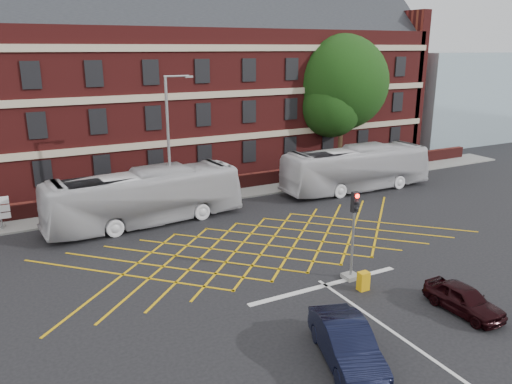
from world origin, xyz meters
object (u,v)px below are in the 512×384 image
bus_right (356,169)px  car_navy (347,344)px  car_maroon (464,299)px  bus_left (145,197)px  street_lamp (171,170)px  deciduous_tree (340,89)px  direction_signs (0,209)px  traffic_light_near (353,244)px  utility_cabinet (363,281)px

bus_right → car_navy: bearing=142.2°
bus_right → car_maroon: (-7.79, -16.72, -1.09)m
bus_left → street_lamp: street_lamp is taller
car_navy → car_maroon: 6.42m
deciduous_tree → street_lamp: 20.09m
direction_signs → bus_left: bearing=-18.2°
car_maroon → traffic_light_near: bearing=113.6°
car_navy → street_lamp: size_ratio=0.50×
direction_signs → utility_cabinet: (14.15, -15.93, -0.95)m
bus_right → utility_cabinet: bearing=144.2°
car_navy → utility_cabinet: bearing=62.3°
car_navy → traffic_light_near: (4.27, 5.15, 1.03)m
car_maroon → direction_signs: (-16.53, 19.40, 0.79)m
car_navy → utility_cabinet: 5.66m
traffic_light_near → bus_left: bearing=117.9°
bus_right → direction_signs: 24.47m
bus_right → car_navy: 22.33m
bus_right → deciduous_tree: deciduous_tree is taller
car_navy → bus_left: bearing=114.8°
bus_left → bus_right: (16.32, -0.05, -0.02)m
bus_right → direction_signs: size_ratio=5.49×
traffic_light_near → direction_signs: bearing=134.3°
bus_right → traffic_light_near: bearing=142.3°
car_navy → street_lamp: bearing=108.5°
deciduous_tree → car_navy: bearing=-126.1°
deciduous_tree → street_lamp: bearing=-158.8°
car_navy → direction_signs: bearing=134.7°
street_lamp → car_maroon: bearing=-69.0°
traffic_light_near → utility_cabinet: (-0.24, -1.19, -1.33)m
street_lamp → direction_signs: (-9.89, 2.08, -1.69)m
bus_right → direction_signs: (-24.32, 2.68, -0.30)m
bus_left → street_lamp: (1.90, 0.55, 1.37)m
bus_left → car_maroon: bus_left is taller
bus_left → direction_signs: bus_left is taller
car_maroon → street_lamp: size_ratio=0.39×
bus_right → car_maroon: size_ratio=3.48×
deciduous_tree → direction_signs: 29.26m
car_navy → deciduous_tree: deciduous_tree is taller
bus_left → car_navy: size_ratio=2.74×
bus_left → utility_cabinet: 14.71m
car_navy → car_maroon: car_navy is taller
car_navy → direction_signs: (-10.13, 19.89, 0.65)m
bus_left → car_navy: (2.13, -17.26, -0.97)m
traffic_light_near → street_lamp: street_lamp is taller
bus_right → deciduous_tree: size_ratio=1.03×
utility_cabinet → bus_right: bearing=52.5°
traffic_light_near → bus_right: bearing=50.6°
car_navy → car_maroon: bearing=22.2°
utility_cabinet → direction_signs: bearing=131.6°
street_lamp → utility_cabinet: (4.26, -13.85, -2.64)m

